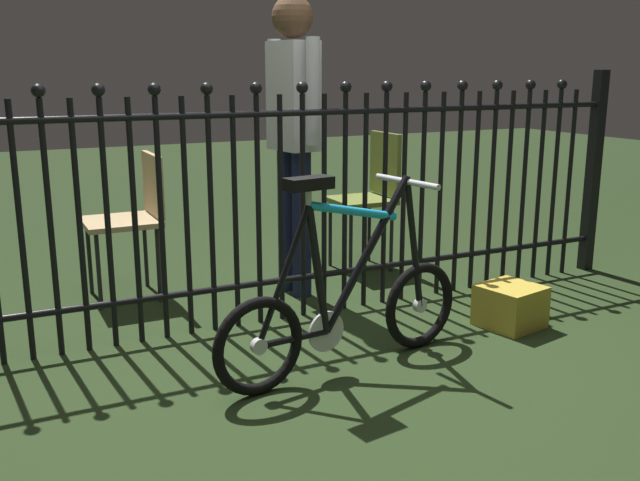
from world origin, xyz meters
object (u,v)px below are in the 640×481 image
at_px(bicycle, 345,305).
at_px(display_crate, 510,306).
at_px(chair_olive, 372,188).
at_px(person_visitor, 293,120).
at_px(chair_tan, 134,211).

height_order(bicycle, display_crate, bicycle).
distance_m(bicycle, chair_olive, 1.70).
bearing_deg(display_crate, bicycle, -174.28).
height_order(chair_olive, person_visitor, person_visitor).
bearing_deg(person_visitor, chair_olive, 22.01).
bearing_deg(chair_tan, chair_olive, -2.59).
height_order(bicycle, person_visitor, person_visitor).
bearing_deg(chair_tan, display_crate, -40.23).
bearing_deg(person_visitor, chair_tan, 157.87).
height_order(chair_olive, display_crate, chair_olive).
relative_size(chair_tan, chair_olive, 0.92).
bearing_deg(chair_olive, display_crate, -86.52).
distance_m(bicycle, person_visitor, 1.35).
distance_m(bicycle, display_crate, 1.04).
bearing_deg(chair_olive, chair_tan, 177.41).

